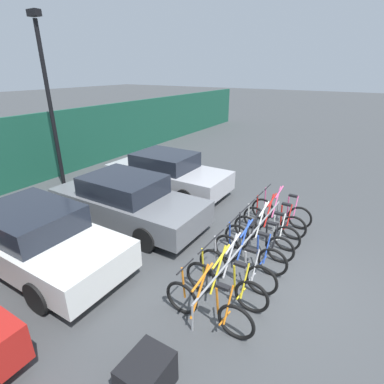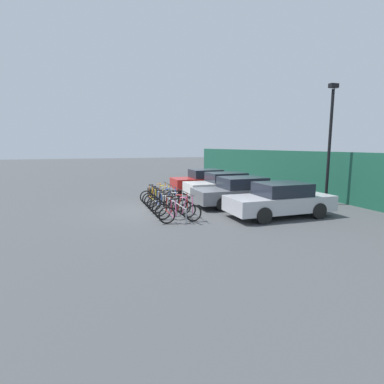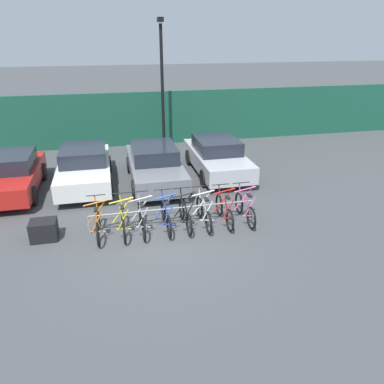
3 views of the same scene
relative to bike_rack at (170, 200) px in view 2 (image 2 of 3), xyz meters
The scene contains 17 objects.
ground_plane 0.94m from the bike_rack, 121.68° to the right, with size 120.00×120.00×0.00m, color #424447.
hoarding_wall 8.87m from the bike_rack, 92.70° to the left, with size 36.00×0.16×2.58m, color #19513D.
bike_rack is the anchor object (origin of this frame).
bicycle_orange 2.14m from the bike_rack, behind, with size 0.68×1.71×1.05m.
bicycle_yellow 1.46m from the bike_rack, behind, with size 0.68×1.71×1.05m.
bicycle_silver 0.95m from the bike_rack, behind, with size 0.68×1.71×1.05m.
bicycle_blue 0.31m from the bike_rack, 148.62° to the right, with size 0.68×1.71×1.05m.
bicycle_black 0.37m from the bike_rack, 25.34° to the right, with size 0.68×1.71×1.05m.
bicycle_white 0.89m from the bike_rack, ahead, with size 0.68×1.71×1.05m.
bicycle_red 1.50m from the bike_rack, ahead, with size 0.68×1.71×1.05m.
bicycle_pink 2.14m from the bike_rack, ahead, with size 0.68×1.71×1.05m.
car_red 6.24m from the bike_rack, 144.49° to the left, with size 1.91×4.08×1.40m.
car_white 4.69m from the bike_rack, 123.75° to the left, with size 1.91×4.41×1.40m.
car_grey 3.57m from the bike_rack, 91.13° to the left, with size 1.91×4.51×1.40m.
car_silver 4.72m from the bike_rack, 58.42° to the left, with size 1.91×4.36×1.40m.
lamp_post 8.35m from the bike_rack, 83.20° to the left, with size 0.24×0.44×5.81m.
cargo_crate 3.58m from the bike_rack, behind, with size 0.70×0.56×0.55m, color black.
Camera 2 is at (13.15, -2.64, 2.89)m, focal length 28.00 mm.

